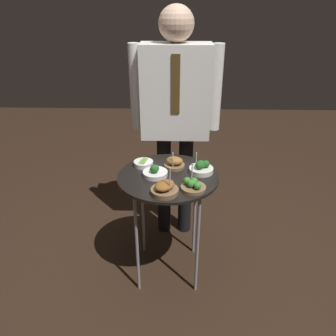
# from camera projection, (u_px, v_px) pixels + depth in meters

# --- Properties ---
(ground_plane) EXTENTS (8.00, 8.00, 0.00)m
(ground_plane) POSITION_uv_depth(u_px,v_px,m) (168.00, 268.00, 2.40)
(ground_plane) COLOR black
(serving_cart) EXTENTS (0.64, 0.64, 0.78)m
(serving_cart) POSITION_uv_depth(u_px,v_px,m) (168.00, 184.00, 2.08)
(serving_cart) COLOR black
(serving_cart) RESTS_ON ground_plane
(bowl_roast_front_center) EXTENTS (0.16, 0.16, 0.18)m
(bowl_roast_front_center) POSITION_uv_depth(u_px,v_px,m) (165.00, 188.00, 1.84)
(bowl_roast_front_center) COLOR brown
(bowl_roast_front_center) RESTS_ON serving_cart
(bowl_roast_near_rim) EXTENTS (0.13, 0.13, 0.12)m
(bowl_roast_near_rim) POSITION_uv_depth(u_px,v_px,m) (174.00, 163.00, 2.13)
(bowl_roast_near_rim) COLOR brown
(bowl_roast_near_rim) RESTS_ON serving_cart
(bowl_broccoli_front_left) EXTENTS (0.16, 0.16, 0.08)m
(bowl_broccoli_front_left) POSITION_uv_depth(u_px,v_px,m) (155.00, 172.00, 2.03)
(bowl_broccoli_front_left) COLOR white
(bowl_broccoli_front_left) RESTS_ON serving_cart
(bowl_broccoli_far_rim) EXTENTS (0.15, 0.15, 0.15)m
(bowl_broccoli_far_rim) POSITION_uv_depth(u_px,v_px,m) (193.00, 185.00, 1.88)
(bowl_broccoli_far_rim) COLOR brown
(bowl_broccoli_far_rim) RESTS_ON serving_cart
(bowl_asparagus_back_right) EXTENTS (0.13, 0.13, 0.04)m
(bowl_asparagus_back_right) POSITION_uv_depth(u_px,v_px,m) (143.00, 163.00, 2.16)
(bowl_asparagus_back_right) COLOR white
(bowl_asparagus_back_right) RESTS_ON serving_cart
(bowl_broccoli_back_left) EXTENTS (0.15, 0.15, 0.12)m
(bowl_broccoli_back_left) POSITION_uv_depth(u_px,v_px,m) (201.00, 168.00, 2.07)
(bowl_broccoli_back_left) COLOR silver
(bowl_broccoli_back_left) RESTS_ON serving_cart
(waiter_figure) EXTENTS (0.64, 0.24, 1.74)m
(waiter_figure) POSITION_uv_depth(u_px,v_px,m) (175.00, 103.00, 2.33)
(waiter_figure) COLOR black
(waiter_figure) RESTS_ON ground_plane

